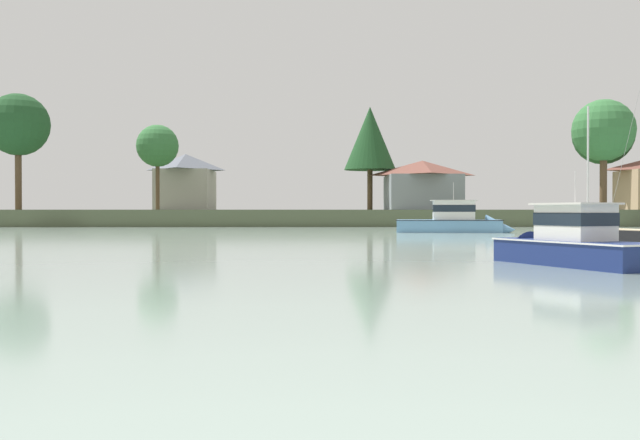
{
  "coord_description": "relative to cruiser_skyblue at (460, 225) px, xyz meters",
  "views": [
    {
      "loc": [
        -9.0,
        -12.19,
        1.67
      ],
      "look_at": [
        -8.42,
        29.82,
        1.13
      ],
      "focal_mm": 40.02,
      "sensor_mm": 36.0,
      "label": 1
    }
  ],
  "objects": [
    {
      "name": "shore_tree_center_left",
      "position": [
        -43.4,
        23.23,
        10.39
      ],
      "size": [
        6.75,
        6.75,
        12.64
      ],
      "color": "brown",
      "rests_on": "far_shore_bank"
    },
    {
      "name": "cottage_hillside",
      "position": [
        3.04,
        37.84,
        4.51
      ],
      "size": [
        9.9,
        10.1,
        6.42
      ],
      "color": "gray",
      "rests_on": "far_shore_bank"
    },
    {
      "name": "cruiser_skyblue",
      "position": [
        0.0,
        0.0,
        0.0
      ],
      "size": [
        9.37,
        3.74,
        4.8
      ],
      "color": "#669ECC",
      "rests_on": "ground"
    },
    {
      "name": "cruiser_navy",
      "position": [
        -3.75,
        -32.73,
        -0.15
      ],
      "size": [
        4.05,
        6.54,
        3.53
      ],
      "color": "navy",
      "rests_on": "ground"
    },
    {
      "name": "shore_tree_inland_b",
      "position": [
        -3.63,
        39.99,
        10.68
      ],
      "size": [
        6.88,
        6.88,
        13.75
      ],
      "color": "brown",
      "rests_on": "far_shore_bank"
    },
    {
      "name": "far_shore_bank",
      "position": [
        -2.61,
        40.3,
        0.3
      ],
      "size": [
        209.05,
        43.87,
        1.79
      ],
      "primitive_type": "cube",
      "color": "#4C563D",
      "rests_on": "ground"
    },
    {
      "name": "shore_tree_far_right",
      "position": [
        28.4,
        41.88,
        11.53
      ],
      "size": [
        8.28,
        8.28,
        14.51
      ],
      "color": "brown",
      "rests_on": "far_shore_bank"
    },
    {
      "name": "sailboat_sand",
      "position": [
        13.43,
        8.91,
        -0.35
      ],
      "size": [
        5.15,
        9.19,
        11.73
      ],
      "color": "tan",
      "rests_on": "ground"
    },
    {
      "name": "cottage_behind_trees",
      "position": [
        -29.22,
        46.3,
        5.28
      ],
      "size": [
        7.99,
        10.24,
        7.92
      ],
      "color": "#9E998E",
      "rests_on": "far_shore_bank"
    },
    {
      "name": "shore_tree_far_left",
      "position": [
        19.8,
        21.01,
        9.63
      ],
      "size": [
        6.59,
        6.59,
        11.8
      ],
      "color": "brown",
      "rests_on": "far_shore_bank"
    },
    {
      "name": "shore_tree_right",
      "position": [
        -30.58,
        34.06,
        9.1
      ],
      "size": [
        5.22,
        5.22,
        10.58
      ],
      "color": "brown",
      "rests_on": "far_shore_bank"
    }
  ]
}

